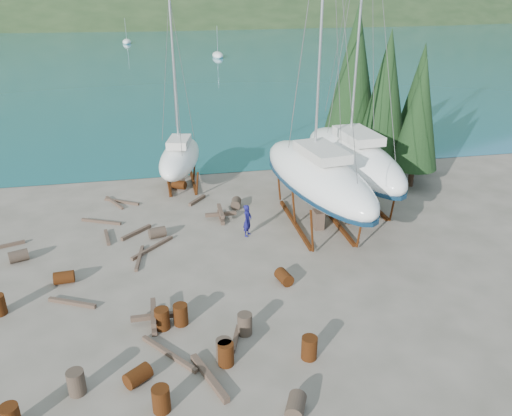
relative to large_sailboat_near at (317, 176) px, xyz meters
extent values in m
plane|color=#5B5448|center=(-5.89, -5.66, -2.89)|extent=(600.00, 600.00, 0.00)
plane|color=#166671|center=(-5.89, 309.34, -2.89)|extent=(700.00, 700.00, 0.00)
ellipsoid|color=#1F3118|center=(-5.89, 314.34, -2.89)|extent=(800.00, 360.00, 110.00)
cube|color=beige|center=(-25.89, 184.34, -0.89)|extent=(6.00, 5.00, 4.00)
cube|color=#A54C2D|center=(-25.89, 184.34, 1.91)|extent=(6.60, 5.60, 1.60)
cube|color=beige|center=(24.11, 184.34, -0.89)|extent=(6.00, 5.00, 4.00)
cube|color=#A54C2D|center=(24.11, 184.34, 1.91)|extent=(6.60, 5.60, 1.60)
cylinder|color=black|center=(6.61, 6.34, -2.09)|extent=(0.36, 0.36, 1.60)
cone|color=black|center=(6.61, 6.34, 2.91)|extent=(3.60, 3.60, 8.40)
cylinder|color=black|center=(8.11, 4.34, -2.21)|extent=(0.36, 0.36, 1.36)
cone|color=black|center=(8.11, 4.34, 2.04)|extent=(3.06, 3.06, 7.14)
cylinder|color=black|center=(5.11, 8.34, -1.97)|extent=(0.36, 0.36, 1.84)
cone|color=black|center=(5.11, 8.34, 3.78)|extent=(4.14, 4.14, 9.66)
cylinder|color=black|center=(9.61, 7.34, -2.17)|extent=(0.36, 0.36, 1.44)
cone|color=black|center=(9.61, 7.34, 2.33)|extent=(3.24, 3.24, 7.56)
ellipsoid|color=white|center=(4.11, 74.34, -2.51)|extent=(2.00, 5.00, 1.40)
cylinder|color=silver|center=(4.11, 74.34, 0.34)|extent=(0.08, 0.08, 5.00)
ellipsoid|color=white|center=(-13.89, 104.34, -2.51)|extent=(2.00, 5.00, 1.40)
cylinder|color=silver|center=(-13.89, 104.34, 0.34)|extent=(0.08, 0.08, 5.00)
ellipsoid|color=white|center=(0.00, 0.02, -0.04)|extent=(5.00, 11.77, 2.66)
cube|color=#0C263D|center=(0.00, -0.55, -0.92)|extent=(0.55, 2.07, 1.00)
cube|color=silver|center=(0.00, -0.55, 1.54)|extent=(2.32, 3.66, 0.50)
cylinder|color=silver|center=(0.00, 0.59, 8.23)|extent=(0.14, 0.14, 13.68)
cube|color=#59280F|center=(-1.16, 0.02, -2.79)|extent=(0.18, 6.27, 0.20)
cube|color=#59280F|center=(1.16, 0.02, -2.79)|extent=(0.18, 6.27, 0.20)
cube|color=brown|center=(0.00, -0.55, -2.38)|extent=(0.50, 0.80, 1.02)
ellipsoid|color=white|center=(3.05, 2.56, -0.03)|extent=(4.18, 11.46, 2.65)
cube|color=#0C263D|center=(3.05, 2.00, -0.91)|extent=(0.42, 2.04, 1.00)
cube|color=silver|center=(3.05, 2.00, 1.54)|extent=(2.07, 3.51, 0.50)
cylinder|color=silver|center=(3.05, 3.12, 8.13)|extent=(0.14, 0.14, 13.48)
cube|color=#59280F|center=(1.90, 2.56, -2.79)|extent=(0.18, 6.18, 0.20)
cube|color=#59280F|center=(4.19, 2.56, -2.79)|extent=(0.18, 6.18, 0.20)
cube|color=brown|center=(3.05, 2.00, -2.38)|extent=(0.50, 0.80, 1.03)
ellipsoid|color=white|center=(-7.05, 7.63, -0.97)|extent=(4.00, 7.81, 1.92)
cube|color=#0C263D|center=(-7.05, 7.25, -1.48)|extent=(0.55, 1.37, 1.00)
cube|color=silver|center=(-7.05, 7.25, 0.24)|extent=(1.77, 2.48, 0.50)
cylinder|color=silver|center=(-7.05, 8.00, 4.57)|extent=(0.14, 0.14, 8.96)
cube|color=#59280F|center=(-7.87, 7.63, -2.79)|extent=(0.18, 4.11, 0.20)
cube|color=#59280F|center=(-6.23, 7.63, -2.79)|extent=(0.18, 4.11, 0.20)
cube|color=brown|center=(-7.05, 7.25, -2.66)|extent=(0.50, 0.80, 0.46)
imported|color=#151357|center=(-4.02, -0.69, -2.00)|extent=(0.70, 0.78, 1.78)
cylinder|color=#2D2823|center=(-4.79, -13.12, -2.60)|extent=(0.90, 1.04, 0.58)
cylinder|color=#59280F|center=(-13.04, -3.74, -2.60)|extent=(0.92, 0.64, 0.58)
cylinder|color=#59280F|center=(-6.61, -10.47, -2.45)|extent=(0.58, 0.58, 0.88)
cylinder|color=#59280F|center=(-7.24, 6.91, -2.60)|extent=(1.05, 0.92, 0.58)
cylinder|color=#2D2823|center=(-5.65, -8.92, -2.45)|extent=(0.58, 0.58, 0.88)
cylinder|color=#59280F|center=(-3.26, -5.68, -2.60)|extent=(0.77, 0.99, 0.58)
cylinder|color=#59280F|center=(-3.62, -10.74, -2.45)|extent=(0.58, 0.58, 0.88)
cylinder|color=#2D2823|center=(-8.80, 0.03, -2.60)|extent=(0.99, 0.77, 0.58)
cylinder|color=#59280F|center=(-8.04, -7.81, -2.45)|extent=(0.58, 0.58, 0.88)
cylinder|color=#2D2823|center=(-4.03, 3.12, -2.60)|extent=(0.77, 0.99, 0.58)
cylinder|color=#59280F|center=(-9.67, -10.79, -2.60)|extent=(1.05, 1.00, 0.58)
cylinder|color=#59280F|center=(-8.92, -12.17, -2.45)|extent=(0.58, 0.58, 0.88)
cylinder|color=#59280F|center=(-8.77, -7.95, -2.45)|extent=(0.58, 0.58, 0.88)
cylinder|color=#2D2823|center=(-15.51, -1.22, -2.60)|extent=(1.03, 0.85, 0.58)
cylinder|color=#2D2823|center=(-11.63, -10.87, -2.45)|extent=(0.58, 0.58, 0.88)
cylinder|color=#2D2823|center=(-6.65, -10.26, -2.45)|extent=(0.58, 0.58, 0.88)
cube|color=brown|center=(-10.91, 5.26, -2.82)|extent=(2.17, 1.41, 0.14)
cube|color=brown|center=(-11.46, 0.39, -2.81)|extent=(0.45, 1.70, 0.17)
cube|color=brown|center=(-8.60, -9.62, -2.81)|extent=(1.94, 2.35, 0.16)
cube|color=brown|center=(-6.27, 4.49, -2.80)|extent=(1.18, 1.41, 0.19)
cube|color=brown|center=(-6.07, -9.26, -2.81)|extent=(0.63, 1.48, 0.17)
cube|color=brown|center=(-9.93, 0.66, -2.80)|extent=(1.62, 1.54, 0.19)
cube|color=brown|center=(-11.34, 5.18, -2.82)|extent=(1.20, 2.10, 0.15)
cube|color=brown|center=(-9.09, -1.28, -2.81)|extent=(2.15, 2.11, 0.16)
cube|color=brown|center=(-9.74, -2.22, -2.82)|extent=(0.44, 2.38, 0.15)
cube|color=brown|center=(-12.49, -5.57, -2.81)|extent=(2.07, 1.13, 0.17)
cube|color=brown|center=(-11.93, 2.50, -2.82)|extent=(2.28, 1.18, 0.15)
cube|color=brown|center=(-7.29, -11.17, -2.78)|extent=(1.10, 2.42, 0.23)
cube|color=brown|center=(-9.10, -7.54, -2.79)|extent=(0.20, 1.80, 0.20)
cube|color=brown|center=(-9.10, -7.54, -2.59)|extent=(1.80, 0.20, 0.20)
cube|color=brown|center=(-9.10, -7.54, -2.39)|extent=(0.20, 1.80, 0.20)
cube|color=brown|center=(-5.15, 1.68, -2.79)|extent=(0.20, 1.80, 0.20)
cube|color=brown|center=(-5.15, 1.68, -2.59)|extent=(1.80, 0.20, 0.20)
cube|color=brown|center=(-5.15, 1.68, -2.39)|extent=(0.20, 1.80, 0.20)
camera|label=1|loc=(-8.34, -24.43, 9.42)|focal=35.00mm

